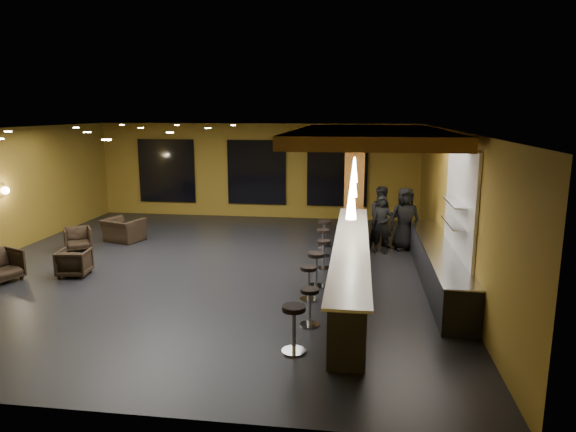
# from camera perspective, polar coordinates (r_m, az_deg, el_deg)

# --- Properties ---
(floor) EXTENTS (12.00, 13.00, 0.10)m
(floor) POSITION_cam_1_polar(r_m,az_deg,el_deg) (13.46, -8.80, -5.83)
(floor) COLOR black
(floor) RESTS_ON ground
(ceiling) EXTENTS (12.00, 13.00, 0.10)m
(ceiling) POSITION_cam_1_polar(r_m,az_deg,el_deg) (12.86, -9.30, 9.67)
(ceiling) COLOR black
(wall_back) EXTENTS (12.00, 0.10, 3.50)m
(wall_back) POSITION_cam_1_polar(r_m,az_deg,el_deg) (19.34, -3.45, 5.05)
(wall_back) COLOR olive
(wall_back) RESTS_ON floor
(wall_front) EXTENTS (12.00, 0.10, 3.50)m
(wall_front) POSITION_cam_1_polar(r_m,az_deg,el_deg) (7.21, -24.28, -7.26)
(wall_front) COLOR olive
(wall_front) RESTS_ON floor
(wall_right) EXTENTS (0.10, 13.00, 3.50)m
(wall_right) POSITION_cam_1_polar(r_m,az_deg,el_deg) (12.70, 18.10, 1.04)
(wall_right) COLOR olive
(wall_right) RESTS_ON floor
(wood_soffit) EXTENTS (3.60, 8.00, 0.28)m
(wood_soffit) POSITION_cam_1_polar(r_m,az_deg,el_deg) (13.31, 8.97, 8.92)
(wood_soffit) COLOR #AC7232
(wood_soffit) RESTS_ON ceiling
(window_left) EXTENTS (2.20, 0.06, 2.40)m
(window_left) POSITION_cam_1_polar(r_m,az_deg,el_deg) (20.21, -13.32, 4.90)
(window_left) COLOR black
(window_left) RESTS_ON wall_back
(window_center) EXTENTS (2.20, 0.06, 2.40)m
(window_center) POSITION_cam_1_polar(r_m,az_deg,el_deg) (19.24, -3.51, 4.87)
(window_center) COLOR black
(window_center) RESTS_ON wall_back
(window_right) EXTENTS (2.20, 0.06, 2.40)m
(window_right) POSITION_cam_1_polar(r_m,az_deg,el_deg) (18.88, 5.48, 4.71)
(window_right) COLOR black
(window_right) RESTS_ON wall_back
(tile_backsplash) EXTENTS (0.06, 3.20, 2.40)m
(tile_backsplash) POSITION_cam_1_polar(r_m,az_deg,el_deg) (11.67, 18.59, 1.36)
(tile_backsplash) COLOR white
(tile_backsplash) RESTS_ON wall_right
(bar_counter) EXTENTS (0.60, 8.00, 1.00)m
(bar_counter) POSITION_cam_1_polar(r_m,az_deg,el_deg) (11.81, 6.99, -5.48)
(bar_counter) COLOR black
(bar_counter) RESTS_ON floor
(bar_top) EXTENTS (0.78, 8.10, 0.05)m
(bar_top) POSITION_cam_1_polar(r_m,az_deg,el_deg) (11.67, 7.05, -3.02)
(bar_top) COLOR white
(bar_top) RESTS_ON bar_counter
(prep_counter) EXTENTS (0.70, 6.00, 0.86)m
(prep_counter) POSITION_cam_1_polar(r_m,az_deg,el_deg) (12.45, 16.30, -5.31)
(prep_counter) COLOR black
(prep_counter) RESTS_ON floor
(prep_top) EXTENTS (0.72, 6.00, 0.03)m
(prep_top) POSITION_cam_1_polar(r_m,az_deg,el_deg) (12.33, 16.42, -3.28)
(prep_top) COLOR silver
(prep_top) RESTS_ON prep_counter
(wall_shelf_lower) EXTENTS (0.30, 1.50, 0.03)m
(wall_shelf_lower) POSITION_cam_1_polar(r_m,az_deg,el_deg) (11.53, 17.96, -0.75)
(wall_shelf_lower) COLOR silver
(wall_shelf_lower) RESTS_ON wall_right
(wall_shelf_upper) EXTENTS (0.30, 1.50, 0.03)m
(wall_shelf_upper) POSITION_cam_1_polar(r_m,az_deg,el_deg) (11.44, 18.10, 1.46)
(wall_shelf_upper) COLOR silver
(wall_shelf_upper) RESTS_ON wall_right
(column) EXTENTS (0.60, 0.60, 3.50)m
(column) POSITION_cam_1_polar(r_m,az_deg,el_deg) (16.04, 7.38, 3.62)
(column) COLOR brown
(column) RESTS_ON floor
(wall_sconce) EXTENTS (0.22, 0.22, 0.22)m
(wall_sconce) POSITION_cam_1_polar(r_m,az_deg,el_deg) (16.16, -28.92, 2.50)
(wall_sconce) COLOR #FFE5B2
(wall_sconce) RESTS_ON wall_left
(pendant_0) EXTENTS (0.20, 0.20, 0.70)m
(pendant_0) POSITION_cam_1_polar(r_m,az_deg,el_deg) (9.43, 7.06, 1.73)
(pendant_0) COLOR white
(pendant_0) RESTS_ON wood_soffit
(pendant_1) EXTENTS (0.20, 0.20, 0.70)m
(pendant_1) POSITION_cam_1_polar(r_m,az_deg,el_deg) (11.90, 7.25, 3.78)
(pendant_1) COLOR white
(pendant_1) RESTS_ON wood_soffit
(pendant_2) EXTENTS (0.20, 0.20, 0.70)m
(pendant_2) POSITION_cam_1_polar(r_m,az_deg,el_deg) (14.38, 7.37, 5.12)
(pendant_2) COLOR white
(pendant_2) RESTS_ON wood_soffit
(staff_a) EXTENTS (0.66, 0.50, 1.63)m
(staff_a) POSITION_cam_1_polar(r_m,az_deg,el_deg) (14.61, 10.38, -0.98)
(staff_a) COLOR black
(staff_a) RESTS_ON floor
(staff_b) EXTENTS (0.95, 0.78, 1.82)m
(staff_b) POSITION_cam_1_polar(r_m,az_deg,el_deg) (15.16, 10.48, -0.17)
(staff_b) COLOR black
(staff_b) RESTS_ON floor
(staff_c) EXTENTS (1.00, 0.76, 1.82)m
(staff_c) POSITION_cam_1_polar(r_m,az_deg,el_deg) (15.09, 12.86, -0.31)
(staff_c) COLOR black
(staff_c) RESTS_ON floor
(armchair_a) EXTENTS (1.06, 1.05, 0.75)m
(armchair_a) POSITION_cam_1_polar(r_m,az_deg,el_deg) (13.88, -29.35, -4.86)
(armchair_a) COLOR black
(armchair_a) RESTS_ON floor
(armchair_b) EXTENTS (0.80, 0.82, 0.66)m
(armchair_b) POSITION_cam_1_polar(r_m,az_deg,el_deg) (13.58, -22.65, -4.79)
(armchair_b) COLOR black
(armchair_b) RESTS_ON floor
(armchair_c) EXTENTS (0.99, 1.00, 0.66)m
(armchair_c) POSITION_cam_1_polar(r_m,az_deg,el_deg) (16.01, -22.33, -2.35)
(armchair_c) COLOR black
(armchair_c) RESTS_ON floor
(armchair_d) EXTENTS (1.32, 1.23, 0.70)m
(armchair_d) POSITION_cam_1_polar(r_m,az_deg,el_deg) (16.59, -17.83, -1.49)
(armchair_d) COLOR black
(armchair_d) RESTS_ON floor
(bar_stool_0) EXTENTS (0.41, 0.41, 0.82)m
(bar_stool_0) POSITION_cam_1_polar(r_m,az_deg,el_deg) (8.65, 0.65, -11.77)
(bar_stool_0) COLOR silver
(bar_stool_0) RESTS_ON floor
(bar_stool_1) EXTENTS (0.37, 0.37, 0.73)m
(bar_stool_1) POSITION_cam_1_polar(r_m,az_deg,el_deg) (9.68, 2.43, -9.52)
(bar_stool_1) COLOR silver
(bar_stool_1) RESTS_ON floor
(bar_stool_2) EXTENTS (0.38, 0.38, 0.74)m
(bar_stool_2) POSITION_cam_1_polar(r_m,az_deg,el_deg) (10.92, 2.30, -6.96)
(bar_stool_2) COLOR silver
(bar_stool_2) RESTS_ON floor
(bar_stool_3) EXTENTS (0.41, 0.41, 0.81)m
(bar_stool_3) POSITION_cam_1_polar(r_m,az_deg,el_deg) (11.71, 3.14, -5.48)
(bar_stool_3) COLOR silver
(bar_stool_3) RESTS_ON floor
(bar_stool_4) EXTENTS (0.38, 0.38, 0.74)m
(bar_stool_4) POSITION_cam_1_polar(r_m,az_deg,el_deg) (13.05, 3.98, -3.87)
(bar_stool_4) COLOR silver
(bar_stool_4) RESTS_ON floor
(bar_stool_5) EXTENTS (0.39, 0.39, 0.77)m
(bar_stool_5) POSITION_cam_1_polar(r_m,az_deg,el_deg) (14.13, 3.93, -2.60)
(bar_stool_5) COLOR silver
(bar_stool_5) RESTS_ON floor
(bar_stool_6) EXTENTS (0.40, 0.40, 0.79)m
(bar_stool_6) POSITION_cam_1_polar(r_m,az_deg,el_deg) (15.14, 4.07, -1.58)
(bar_stool_6) COLOR silver
(bar_stool_6) RESTS_ON floor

